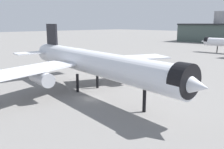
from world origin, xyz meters
name	(u,v)px	position (x,y,z in m)	size (l,w,h in m)	color
ground	(91,99)	(0.00, 0.00, 0.00)	(900.00, 900.00, 0.00)	slate
airliner_near_gate	(92,63)	(-4.25, 3.98, 7.54)	(62.82, 57.21, 17.13)	silver
baggage_cart_trailing	(56,66)	(-39.65, 13.41, 0.98)	(2.81, 2.60, 1.82)	black
traffic_cone_near_nose	(148,68)	(-14.81, 39.43, 0.31)	(0.50, 0.50, 0.62)	#F2600C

